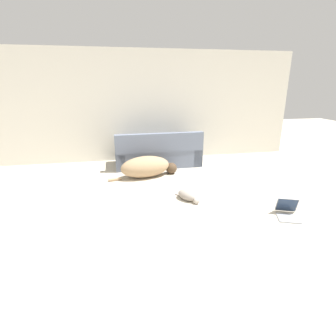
% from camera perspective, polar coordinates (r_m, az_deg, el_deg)
% --- Properties ---
extents(ground_plane, '(20.00, 20.00, 0.00)m').
position_cam_1_polar(ground_plane, '(3.09, 5.96, -18.82)').
color(ground_plane, '#BCB29E').
extents(wall_back, '(7.33, 0.06, 2.59)m').
position_cam_1_polar(wall_back, '(6.49, -4.38, 13.21)').
color(wall_back, beige).
rests_on(wall_back, ground_plane).
extents(couch, '(1.95, 0.88, 0.81)m').
position_cam_1_polar(couch, '(6.09, -2.25, 3.05)').
color(couch, slate).
rests_on(couch, ground_plane).
extents(dog, '(1.45, 0.64, 0.43)m').
position_cam_1_polar(dog, '(5.34, -4.62, 0.24)').
color(dog, '#A38460').
rests_on(dog, ground_plane).
extents(cat, '(0.36, 0.49, 0.16)m').
position_cam_1_polar(cat, '(4.34, 4.32, -6.00)').
color(cat, gray).
rests_on(cat, ground_plane).
extents(laptop_open, '(0.41, 0.45, 0.26)m').
position_cam_1_polar(laptop_open, '(4.22, 24.57, -8.39)').
color(laptop_open, gray).
rests_on(laptop_open, ground_plane).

